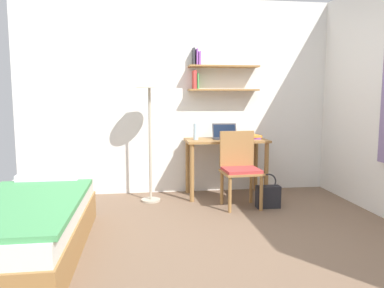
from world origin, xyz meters
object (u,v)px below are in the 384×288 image
object	(u,v)px
book_stack	(253,137)
handbag	(268,196)
desk_chair	(240,166)
bed	(29,226)
desk	(226,150)
water_bottle	(196,132)
standing_lamp	(149,87)
laptop	(225,135)

from	to	relation	value
book_stack	handbag	distance (m)	0.89
desk_chair	handbag	world-z (taller)	desk_chair
bed	book_stack	size ratio (longest dim) A/B	7.44
book_stack	handbag	size ratio (longest dim) A/B	0.63
bed	desk	world-z (taller)	desk
desk	bed	bearing A→B (deg)	-141.79
book_stack	handbag	xyz separation A→B (m)	(0.00, -0.62, -0.64)
handbag	desk_chair	bearing A→B (deg)	160.50
desk_chair	water_bottle	size ratio (longest dim) A/B	4.24
standing_lamp	handbag	xyz separation A→B (m)	(1.37, -0.47, -1.29)
bed	laptop	distance (m)	2.66
desk_chair	standing_lamp	size ratio (longest dim) A/B	0.55
desk	desk_chair	distance (m)	0.50
desk_chair	laptop	size ratio (longest dim) A/B	2.72
bed	desk_chair	distance (m)	2.37
laptop	book_stack	xyz separation A→B (m)	(0.38, -0.02, -0.03)
bed	book_stack	bearing A→B (deg)	33.88
desk	water_bottle	xyz separation A→B (m)	(-0.40, -0.02, 0.25)
laptop	water_bottle	world-z (taller)	water_bottle
desk	book_stack	world-z (taller)	book_stack
standing_lamp	bed	bearing A→B (deg)	-125.22
desk_chair	bed	bearing A→B (deg)	-151.99
desk_chair	laptop	bearing A→B (deg)	96.88
desk	water_bottle	size ratio (longest dim) A/B	5.00
desk	handbag	bearing A→B (deg)	-57.90
bed	laptop	xyz separation A→B (m)	(2.02, 1.63, 0.57)
bed	desk_chair	bearing A→B (deg)	28.01
standing_lamp	water_bottle	xyz separation A→B (m)	(0.59, 0.11, -0.57)
bed	handbag	world-z (taller)	bed
water_bottle	desk	bearing A→B (deg)	2.78
handbag	laptop	bearing A→B (deg)	121.05
laptop	handbag	distance (m)	1.00
water_bottle	bed	bearing A→B (deg)	-135.87
desk	water_bottle	world-z (taller)	water_bottle
book_stack	bed	bearing A→B (deg)	-146.12
desk_chair	water_bottle	xyz separation A→B (m)	(-0.46, 0.47, 0.37)
standing_lamp	laptop	distance (m)	1.18
book_stack	desk	bearing A→B (deg)	-177.30
book_stack	laptop	bearing A→B (deg)	177.42
desk_chair	standing_lamp	world-z (taller)	standing_lamp
handbag	standing_lamp	bearing A→B (deg)	161.05
bed	water_bottle	distance (m)	2.35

